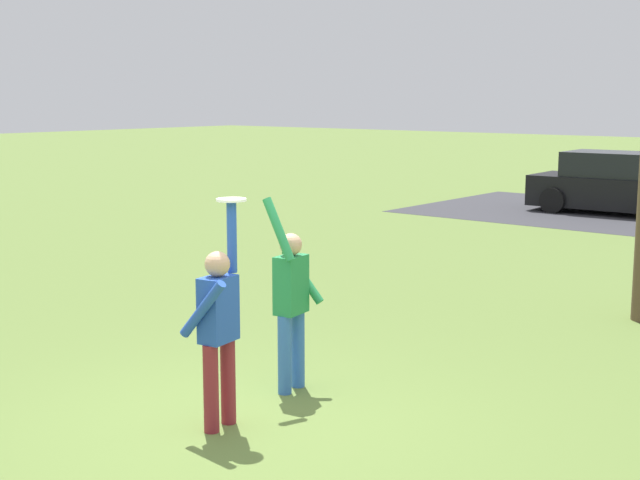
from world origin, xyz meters
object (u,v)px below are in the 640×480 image
object	(u,v)px
person_defender	(291,298)
parked_car_black	(612,185)
person_catcher	(219,324)
frisbee_disc	(231,200)

from	to	relation	value
person_defender	parked_car_black	bearing A→B (deg)	-178.68
person_catcher	frisbee_disc	bearing A→B (deg)	0.00
person_defender	parked_car_black	world-z (taller)	person_defender
frisbee_disc	parked_car_black	xyz separation A→B (m)	(-3.00, 16.93, -1.37)
person_catcher	frisbee_disc	distance (m)	1.13
person_catcher	person_defender	xyz separation A→B (m)	(-0.19, 1.22, -0.00)
person_defender	frisbee_disc	distance (m)	1.50
person_catcher	parked_car_black	xyz separation A→B (m)	(-3.03, 17.15, -0.25)
parked_car_black	person_defender	bearing A→B (deg)	-82.48
person_catcher	parked_car_black	bearing A→B (deg)	1.23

